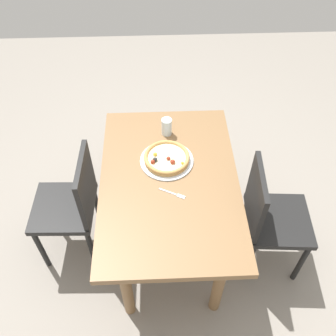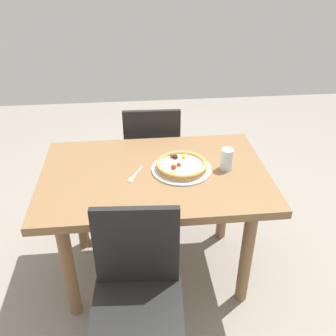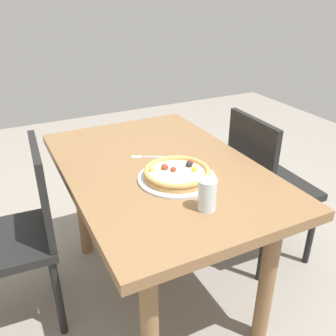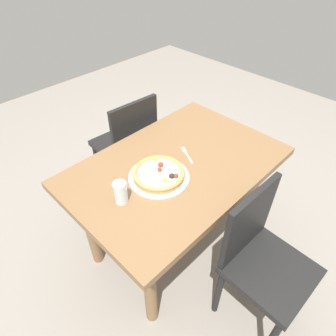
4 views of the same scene
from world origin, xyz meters
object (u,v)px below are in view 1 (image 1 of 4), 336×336
(plate, at_px, (167,160))
(drinking_glass, at_px, (167,127))
(chair_near, at_px, (72,204))
(fork, at_px, (174,194))
(dining_table, at_px, (169,191))
(chair_far, at_px, (270,216))
(pizza, at_px, (167,158))

(plate, xyz_separation_m, drinking_glass, (-0.25, 0.01, 0.06))
(chair_near, xyz_separation_m, drinking_glass, (-0.38, 0.63, 0.31))
(chair_near, xyz_separation_m, fork, (0.13, 0.65, 0.25))
(dining_table, relative_size, chair_far, 1.39)
(drinking_glass, bearing_deg, fork, 2.54)
(chair_far, bearing_deg, pizza, -109.38)
(chair_far, bearing_deg, dining_table, -97.29)
(chair_near, bearing_deg, pizza, -76.45)
(dining_table, distance_m, drinking_glass, 0.44)
(pizza, bearing_deg, plate, 135.80)
(pizza, bearing_deg, dining_table, 3.95)
(chair_far, bearing_deg, fork, -87.53)
(dining_table, height_order, chair_far, chair_far)
(chair_near, height_order, pizza, chair_near)
(chair_far, bearing_deg, plate, -109.47)
(chair_far, bearing_deg, chair_near, -92.80)
(chair_far, relative_size, plate, 2.69)
(plate, height_order, fork, plate)
(plate, bearing_deg, chair_far, 66.61)
(dining_table, bearing_deg, plate, -176.38)
(pizza, height_order, drinking_glass, drinking_glass)
(chair_far, height_order, fork, chair_far)
(plate, distance_m, pizza, 0.03)
(plate, xyz_separation_m, fork, (0.26, 0.03, -0.00))
(chair_near, height_order, chair_far, same)
(chair_far, xyz_separation_m, fork, (-0.02, -0.61, 0.25))
(plate, relative_size, pizza, 1.17)
(chair_near, xyz_separation_m, pizza, (-0.13, 0.62, 0.28))
(drinking_glass, bearing_deg, dining_table, -0.13)
(pizza, relative_size, fork, 1.84)
(plate, distance_m, fork, 0.26)
(plate, xyz_separation_m, pizza, (0.00, -0.00, 0.03))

